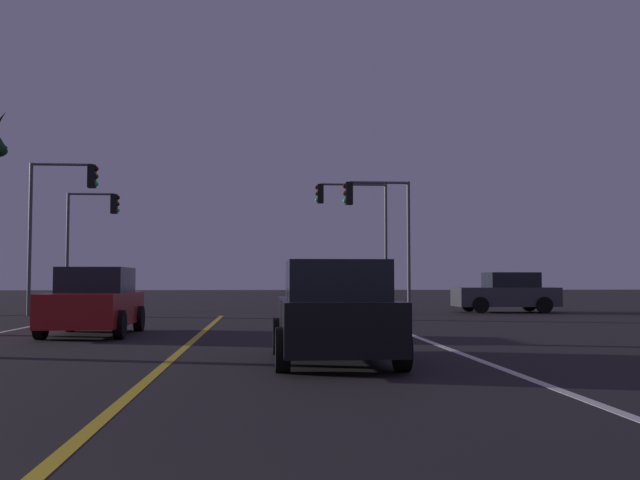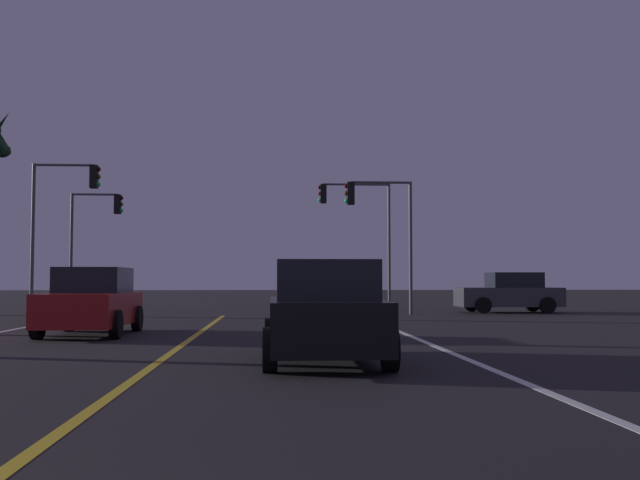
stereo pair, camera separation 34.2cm
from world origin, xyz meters
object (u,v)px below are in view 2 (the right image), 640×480
traffic_light_near_left (64,204)px  car_lead_same_lane (324,313)px  traffic_light_far_right (356,216)px  traffic_light_far_left (96,224)px  car_oncoming (92,302)px  traffic_light_near_right (379,216)px  car_crossing_side (510,293)px

traffic_light_near_left → car_lead_same_lane: bearing=-61.8°
traffic_light_far_right → traffic_light_far_left: size_ratio=1.10×
car_lead_same_lane → traffic_light_far_right: size_ratio=0.72×
car_oncoming → car_lead_same_lane: bearing=39.3°
traffic_light_far_left → traffic_light_near_right: bearing=-23.9°
car_crossing_side → traffic_light_near_left: (-18.18, -1.66, 3.51)m
car_oncoming → traffic_light_near_left: size_ratio=0.73×
traffic_light_near_left → traffic_light_far_left: (-0.07, 5.50, -0.36)m
traffic_light_near_right → traffic_light_far_left: (-12.43, 5.50, 0.02)m
car_crossing_side → traffic_light_near_left: traffic_light_near_left is taller
car_lead_same_lane → car_oncoming: bearing=39.3°
traffic_light_near_left → traffic_light_far_left: 5.51m
traffic_light_near_left → traffic_light_far_right: 13.26m
car_lead_same_lane → traffic_light_far_left: (-9.08, 22.31, 3.15)m
car_crossing_side → traffic_light_near_left: bearing=5.2°
traffic_light_near_left → traffic_light_far_right: traffic_light_far_right is taller
car_lead_same_lane → car_crossing_side: bearing=-26.4°
car_oncoming → traffic_light_near_right: traffic_light_near_right is taller
car_oncoming → traffic_light_far_left: size_ratio=0.80×
car_oncoming → car_crossing_side: (14.59, 11.83, 0.00)m
traffic_light_near_right → traffic_light_far_left: traffic_light_far_left is taller
traffic_light_near_left → traffic_light_far_left: bearing=90.7°
traffic_light_far_left → traffic_light_far_right: bearing=0.0°
car_lead_same_lane → traffic_light_far_left: size_ratio=0.80×
traffic_light_far_right → traffic_light_far_left: bearing=0.0°
car_crossing_side → traffic_light_near_right: traffic_light_near_right is taller
car_lead_same_lane → traffic_light_near_left: (-9.01, 16.81, 3.51)m
car_lead_same_lane → traffic_light_near_right: bearing=-11.3°
car_lead_same_lane → car_oncoming: same height
traffic_light_near_right → traffic_light_far_right: size_ratio=0.89×
traffic_light_near_right → traffic_light_far_right: (-0.30, 5.50, 0.46)m
car_lead_same_lane → traffic_light_far_right: (3.05, 22.31, 3.59)m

